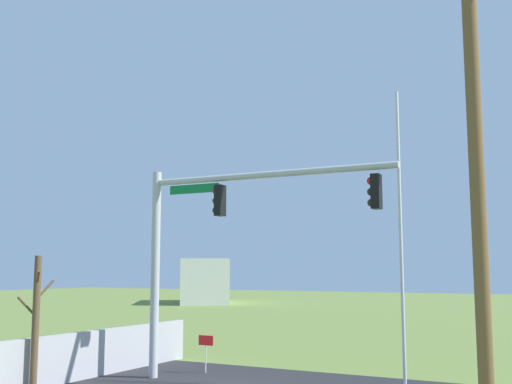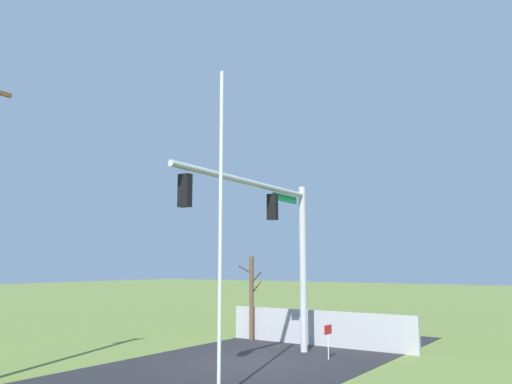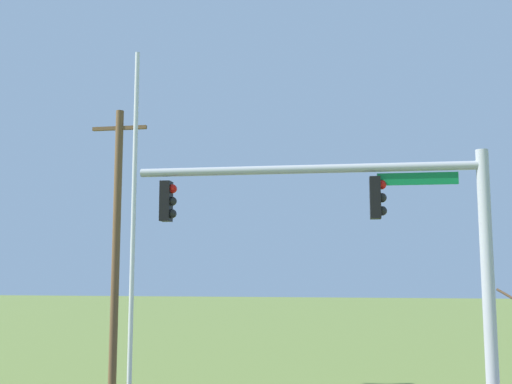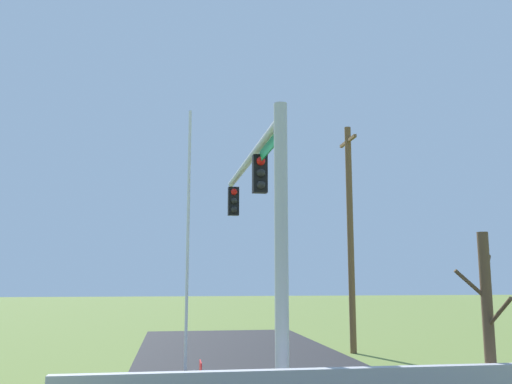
% 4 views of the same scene
% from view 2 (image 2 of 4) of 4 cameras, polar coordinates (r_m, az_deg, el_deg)
% --- Properties ---
extents(ground_plane, '(160.00, 160.00, 0.00)m').
position_cam_2_polar(ground_plane, '(18.76, -0.65, -18.56)').
color(ground_plane, olive).
extents(road_surface, '(28.00, 8.00, 0.01)m').
position_cam_2_polar(road_surface, '(15.70, -9.57, -20.48)').
color(road_surface, '#232326').
rests_on(road_surface, ground_plane).
extents(sidewalk_corner, '(6.00, 6.00, 0.01)m').
position_cam_2_polar(sidewalk_corner, '(21.83, 6.74, -17.03)').
color(sidewalk_corner, '#B7B5AD').
rests_on(sidewalk_corner, ground_plane).
extents(retaining_fence, '(0.20, 8.55, 1.46)m').
position_cam_2_polar(retaining_fence, '(22.50, 7.01, -14.89)').
color(retaining_fence, '#A8A8AD').
rests_on(retaining_fence, ground_plane).
extents(signal_mast, '(8.08, 0.51, 6.55)m').
position_cam_2_polar(signal_mast, '(18.79, 2.12, -4.30)').
color(signal_mast, '#B2B5BA').
rests_on(signal_mast, ground_plane).
extents(flagpole, '(0.10, 0.10, 8.67)m').
position_cam_2_polar(flagpole, '(13.48, -4.01, -4.08)').
color(flagpole, silver).
rests_on(flagpole, ground_plane).
extents(bare_tree, '(1.27, 1.02, 3.77)m').
position_cam_2_polar(bare_tree, '(23.81, -0.50, -11.64)').
color(bare_tree, brown).
rests_on(bare_tree, ground_plane).
extents(open_sign, '(0.56, 0.04, 1.22)m').
position_cam_2_polar(open_sign, '(19.27, 8.08, -15.48)').
color(open_sign, silver).
rests_on(open_sign, ground_plane).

